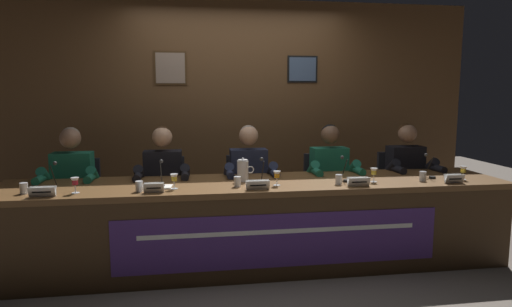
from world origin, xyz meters
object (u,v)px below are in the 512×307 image
object	(u,v)px
nameplate_center	(258,185)
water_cup_far_right	(423,177)
water_cup_left	(139,187)
chair_center	(247,201)
panelist_far_left	(71,183)
panelist_center	(250,178)
juice_glass_far_left	(75,182)
microphone_far_right	(430,170)
juice_glass_far_right	(463,170)
nameplate_far_right	(454,179)
microphone_far_left	(53,180)
chair_left	(165,204)
panelist_far_right	(409,173)
conference_table	(259,210)
nameplate_left	(154,188)
microphone_right	(345,173)
water_cup_center	(237,182)
document_stack_left	(159,187)
chair_far_right	(398,195)
water_cup_far_left	(24,189)
panelist_right	(331,176)
juice_glass_center	(277,175)
juice_glass_right	(374,172)
chair_far_left	(78,207)
nameplate_right	(359,182)
water_cup_right	(339,180)
microphone_left	(161,178)
juice_glass_left	(174,179)
water_pitcher_central	(243,170)
panelist_left	(163,180)
microphone_center	(263,175)
chair_right	(325,198)

from	to	relation	value
nameplate_center	water_cup_far_right	xyz separation A→B (m)	(1.51, 0.14, -0.00)
water_cup_left	chair_center	bearing A→B (deg)	41.79
panelist_far_left	nameplate_center	bearing A→B (deg)	-24.68
water_cup_left	panelist_center	world-z (taller)	panelist_center
juice_glass_far_left	microphone_far_right	size ratio (longest dim) A/B	0.57
juice_glass_far_right	chair_center	bearing A→B (deg)	156.46
nameplate_center	nameplate_far_right	xyz separation A→B (m)	(1.72, 0.01, 0.00)
microphone_far_left	chair_left	xyz separation A→B (m)	(0.84, 0.67, -0.40)
nameplate_center	chair_center	bearing A→B (deg)	87.78
panelist_far_left	panelist_far_right	xyz separation A→B (m)	(3.32, 0.00, 0.00)
conference_table	nameplate_left	size ratio (longest dim) A/B	28.71
microphone_right	microphone_far_right	xyz separation A→B (m)	(0.83, 0.03, 0.00)
water_cup_center	document_stack_left	distance (m)	0.65
panelist_far_right	chair_far_right	bearing A→B (deg)	90.00
water_cup_far_left	nameplate_far_right	bearing A→B (deg)	-2.14
panelist_far_left	microphone_right	size ratio (longest dim) A/B	5.63
panelist_right	chair_far_right	size ratio (longest dim) A/B	1.37
panelist_center	juice_glass_center	distance (m)	0.64
juice_glass_far_left	juice_glass_right	size ratio (longest dim) A/B	1.00
chair_far_left	document_stack_left	distance (m)	1.16
panelist_far_left	water_cup_left	xyz separation A→B (m)	(0.69, -0.67, 0.09)
chair_far_left	nameplate_left	distance (m)	1.28
nameplate_right	juice_glass_far_right	world-z (taller)	juice_glass_far_right
nameplate_center	water_cup_right	world-z (taller)	water_cup_right
nameplate_left	nameplate_right	xyz separation A→B (m)	(1.67, -0.02, 0.00)
microphone_left	nameplate_right	size ratio (longest dim) A/B	1.16
nameplate_right	juice_glass_left	bearing A→B (deg)	175.01
water_cup_far_left	panelist_right	distance (m)	2.75
chair_center	juice_glass_center	distance (m)	0.91
panelist_far_right	document_stack_left	bearing A→B (deg)	-167.69
juice_glass_far_left	microphone_right	distance (m)	2.25
juice_glass_right	water_pitcher_central	size ratio (longest dim) A/B	0.59
water_cup_center	panelist_far_right	distance (m)	1.94
nameplate_left	nameplate_far_right	world-z (taller)	same
water_pitcher_central	panelist_left	bearing A→B (deg)	152.89
juice_glass_center	water_cup_center	bearing A→B (deg)	179.50
juice_glass_right	water_cup_center	bearing A→B (deg)	-179.34
nameplate_center	water_cup_far_right	bearing A→B (deg)	5.22
nameplate_left	nameplate_right	distance (m)	1.67
panelist_right	microphone_far_right	bearing A→B (deg)	-31.41
microphone_center	water_cup_right	bearing A→B (deg)	-12.65
chair_center	panelist_right	xyz separation A→B (m)	(0.83, -0.20, 0.28)
juice_glass_far_right	panelist_far_left	bearing A→B (deg)	170.16
chair_right	microphone_far_left	bearing A→B (deg)	-164.92
panelist_center	water_cup_right	bearing A→B (deg)	-43.30
chair_far_left	chair_far_right	bearing A→B (deg)	0.00
water_cup_right	panelist_far_right	size ratio (longest dim) A/B	0.07
juice_glass_center	panelist_far_right	xyz separation A→B (m)	(1.51, 0.61, -0.13)
conference_table	panelist_center	world-z (taller)	panelist_center
chair_center	panelist_center	size ratio (longest dim) A/B	0.73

